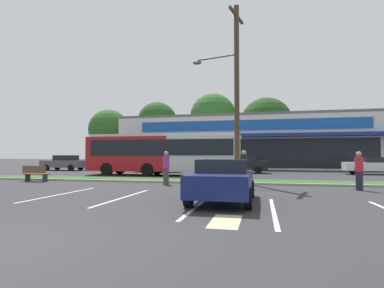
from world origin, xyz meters
TOP-DOWN VIEW (x-y plane):
  - grass_median at (0.00, 14.00)m, footprint 56.00×2.20m
  - curb_lip at (0.00, 12.78)m, footprint 56.00×0.24m
  - parking_stripe_0 at (-3.21, 6.95)m, footprint 0.12×4.80m
  - parking_stripe_1 at (-0.33, 6.65)m, footprint 0.12×4.80m
  - parking_stripe_2 at (2.75, 5.46)m, footprint 0.12×4.80m
  - parking_stripe_3 at (5.02, 5.01)m, footprint 0.12×4.80m
  - lot_arrow at (3.85, 3.36)m, footprint 0.70×1.60m
  - storefront_building at (3.35, 36.42)m, footprint 31.09×14.17m
  - tree_far_left at (-22.03, 46.12)m, footprint 7.19×7.19m
  - tree_left at (-12.69, 45.66)m, footprint 6.74×6.74m
  - tree_mid_left at (-2.87, 44.75)m, footprint 7.43×7.43m
  - tree_mid at (5.51, 44.10)m, footprint 7.94×7.94m
  - utility_pole at (3.19, 14.14)m, footprint 3.16×2.37m
  - city_bus at (-2.84, 19.09)m, footprint 12.26×2.86m
  - bus_stop_bench at (-8.62, 11.96)m, footprint 1.60×0.45m
  - car_0 at (3.42, 6.39)m, footprint 1.99×4.13m
  - car_2 at (3.17, 23.89)m, footprint 4.25×1.95m
  - car_3 at (-4.96, 23.86)m, footprint 4.35×2.00m
  - car_4 at (-15.60, 24.49)m, footprint 4.59×1.94m
  - car_5 at (13.77, 23.98)m, footprint 4.44×1.86m
  - pedestrian_near_bench at (-0.33, 11.86)m, footprint 0.36×0.36m
  - pedestrian_by_pole at (3.87, 11.14)m, footprint 0.37×0.37m
  - pedestrian_mid at (9.00, 11.14)m, footprint 0.35×0.35m

SIDE VIEW (x-z plane):
  - parking_stripe_0 at x=-3.21m, z-range 0.00..0.01m
  - parking_stripe_1 at x=-0.33m, z-range 0.00..0.01m
  - parking_stripe_2 at x=2.75m, z-range 0.00..0.01m
  - parking_stripe_3 at x=5.02m, z-range 0.00..0.01m
  - lot_arrow at x=3.85m, z-range 0.00..0.01m
  - grass_median at x=0.00m, z-range 0.00..0.12m
  - curb_lip at x=0.00m, z-range 0.00..0.12m
  - bus_stop_bench at x=-8.62m, z-range 0.03..0.98m
  - car_0 at x=3.42m, z-range 0.03..1.46m
  - car_5 at x=13.77m, z-range 0.03..1.46m
  - car_2 at x=3.17m, z-range 0.02..1.59m
  - car_4 at x=-15.60m, z-range 0.01..1.61m
  - car_3 at x=-4.96m, z-range 0.02..1.61m
  - pedestrian_mid at x=9.00m, z-range 0.00..1.76m
  - pedestrian_near_bench at x=-0.33m, z-range 0.00..1.81m
  - pedestrian_by_pole at x=3.87m, z-range 0.00..1.82m
  - city_bus at x=-2.84m, z-range 0.14..3.39m
  - storefront_building at x=3.35m, z-range 0.00..6.34m
  - utility_pole at x=3.19m, z-range 0.35..10.89m
  - tree_far_left at x=-22.03m, z-range 1.33..11.21m
  - tree_mid at x=5.51m, z-range 1.26..11.74m
  - tree_left at x=-12.69m, z-range 2.00..12.77m
  - tree_mid_left at x=-2.87m, z-range 2.08..13.70m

